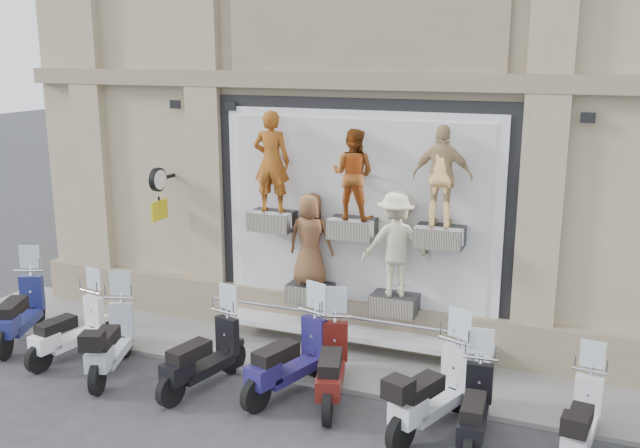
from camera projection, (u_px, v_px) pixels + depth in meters
The scene contains 15 objects.
ground at pixel (294, 417), 10.68m from camera, with size 90.00×90.00×0.00m, color #2F2F31.
sidewalk at pixel (342, 360), 12.56m from camera, with size 16.00×2.20×0.08m, color gray.
building at pixel (421, 20), 15.57m from camera, with size 14.00×8.60×12.00m, color tan, non-canonical shape.
shop_vitrine at pixel (360, 223), 12.55m from camera, with size 5.60×1.04×4.30m.
guard_rail at pixel (340, 339), 12.37m from camera, with size 5.06×0.10×0.93m, color #9EA0A5, non-canonical shape.
clock_sign_bracket at pixel (159, 187), 13.65m from camera, with size 0.10×0.80×1.02m.
scooter_a at pixel (18, 299), 13.24m from camera, with size 0.61×2.09×1.70m, color navy, non-canonical shape.
scooter_b at pixel (69, 318), 12.56m from camera, with size 0.55×1.88×1.52m, color white, non-canonical shape.
scooter_c at pixel (110, 329), 11.93m from camera, with size 0.58×2.00×1.62m, color #ACB2BA, non-canonical shape.
scooter_d at pixel (202, 343), 11.40m from camera, with size 0.58×1.97×1.60m, color black, non-canonical shape.
scooter_e at pixel (289, 344), 11.22m from camera, with size 0.61×2.09×1.70m, color #1E1854, non-canonical shape.
scooter_f at pixel (332, 352), 10.99m from camera, with size 0.60×2.04×1.66m, color #4D110D, non-canonical shape.
scooter_g at pixel (433, 377), 10.12m from camera, with size 0.60×2.05×1.67m, color silver, non-canonical shape.
scooter_h at pixel (476, 395), 9.79m from camera, with size 0.53×1.83×1.49m, color black, non-canonical shape.
scooter_i at pixel (583, 408), 9.46m from camera, with size 0.53×1.80×1.46m, color silver, non-canonical shape.
Camera 1 is at (3.97, -8.84, 5.35)m, focal length 40.00 mm.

